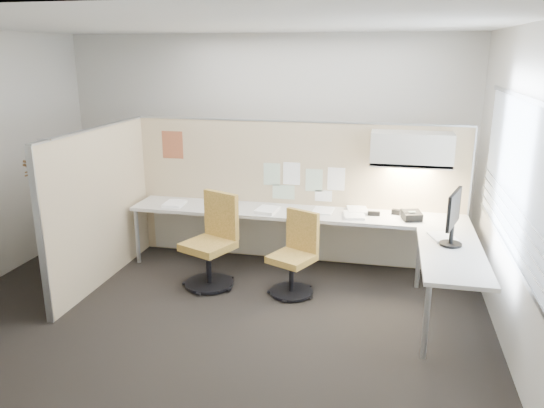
% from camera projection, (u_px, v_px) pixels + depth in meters
% --- Properties ---
extents(floor, '(5.50, 4.50, 0.01)m').
position_uv_depth(floor, '(215.00, 310.00, 5.47)').
color(floor, black).
rests_on(floor, ground).
extents(ceiling, '(5.50, 4.50, 0.01)m').
position_uv_depth(ceiling, '(206.00, 23.00, 4.69)').
color(ceiling, white).
rests_on(ceiling, wall_back).
extents(wall_back, '(5.50, 0.02, 2.80)m').
position_uv_depth(wall_back, '(265.00, 141.00, 7.19)').
color(wall_back, beige).
rests_on(wall_back, ground).
extents(wall_front, '(5.50, 0.02, 2.80)m').
position_uv_depth(wall_front, '(80.00, 267.00, 2.97)').
color(wall_front, beige).
rests_on(wall_front, ground).
extents(wall_right, '(0.02, 4.50, 2.80)m').
position_uv_depth(wall_right, '(518.00, 194.00, 4.50)').
color(wall_right, beige).
rests_on(wall_right, ground).
extents(window_pane, '(0.01, 2.80, 1.30)m').
position_uv_depth(window_pane, '(517.00, 177.00, 4.47)').
color(window_pane, '#95A0AD').
rests_on(window_pane, wall_right).
extents(partition_back, '(4.10, 0.06, 1.75)m').
position_uv_depth(partition_back, '(296.00, 192.00, 6.61)').
color(partition_back, '#D1B790').
rests_on(partition_back, floor).
extents(partition_left, '(0.06, 2.20, 1.75)m').
position_uv_depth(partition_left, '(101.00, 206.00, 6.01)').
color(partition_left, '#D1B790').
rests_on(partition_left, floor).
extents(desk, '(4.00, 2.07, 0.73)m').
position_uv_depth(desk, '(321.00, 227.00, 6.16)').
color(desk, beige).
rests_on(desk, floor).
extents(overhead_bin, '(0.90, 0.36, 0.38)m').
position_uv_depth(overhead_bin, '(411.00, 149.00, 5.96)').
color(overhead_bin, beige).
rests_on(overhead_bin, partition_back).
extents(task_light_strip, '(0.60, 0.06, 0.02)m').
position_uv_depth(task_light_strip, '(410.00, 167.00, 6.01)').
color(task_light_strip, '#FFEABF').
rests_on(task_light_strip, overhead_bin).
extents(pinned_papers, '(1.01, 0.00, 0.47)m').
position_uv_depth(pinned_papers, '(302.00, 181.00, 6.52)').
color(pinned_papers, '#8CBF8C').
rests_on(pinned_papers, partition_back).
extents(poster, '(0.28, 0.00, 0.35)m').
position_uv_depth(poster, '(173.00, 145.00, 6.76)').
color(poster, '#E3551C').
rests_on(poster, partition_back).
extents(chair_left, '(0.64, 0.65, 1.04)m').
position_uv_depth(chair_left, '(213.00, 244.00, 5.95)').
color(chair_left, black).
rests_on(chair_left, floor).
extents(chair_right, '(0.56, 0.57, 0.90)m').
position_uv_depth(chair_right, '(295.00, 257.00, 5.76)').
color(chair_right, black).
rests_on(chair_right, floor).
extents(monitor, '(0.22, 0.51, 0.54)m').
position_uv_depth(monitor, '(453.00, 215.00, 5.12)').
color(monitor, black).
rests_on(monitor, desk).
extents(phone, '(0.26, 0.24, 0.12)m').
position_uv_depth(phone, '(411.00, 216.00, 5.98)').
color(phone, black).
rests_on(phone, desk).
extents(stapler, '(0.14, 0.05, 0.05)m').
position_uv_depth(stapler, '(374.00, 214.00, 6.15)').
color(stapler, black).
rests_on(stapler, desk).
extents(tape_dispenser, '(0.11, 0.09, 0.06)m').
position_uv_depth(tape_dispenser, '(396.00, 212.00, 6.19)').
color(tape_dispenser, black).
rests_on(tape_dispenser, desk).
extents(coat_hook, '(0.18, 0.48, 1.43)m').
position_uv_depth(coat_hook, '(41.00, 177.00, 5.06)').
color(coat_hook, silver).
rests_on(coat_hook, partition_left).
extents(paper_stack_0, '(0.24, 0.31, 0.03)m').
position_uv_depth(paper_stack_0, '(175.00, 204.00, 6.59)').
color(paper_stack_0, white).
rests_on(paper_stack_0, desk).
extents(paper_stack_1, '(0.25, 0.32, 0.02)m').
position_uv_depth(paper_stack_1, '(222.00, 204.00, 6.60)').
color(paper_stack_1, white).
rests_on(paper_stack_1, desk).
extents(paper_stack_2, '(0.27, 0.33, 0.04)m').
position_uv_depth(paper_stack_2, '(267.00, 210.00, 6.30)').
color(paper_stack_2, white).
rests_on(paper_stack_2, desk).
extents(paper_stack_3, '(0.24, 0.31, 0.02)m').
position_uv_depth(paper_stack_3, '(323.00, 211.00, 6.32)').
color(paper_stack_3, white).
rests_on(paper_stack_3, desk).
extents(paper_stack_4, '(0.27, 0.33, 0.03)m').
position_uv_depth(paper_stack_4, '(354.00, 215.00, 6.12)').
color(paper_stack_4, white).
rests_on(paper_stack_4, desk).
extents(paper_stack_5, '(0.31, 0.35, 0.02)m').
position_uv_depth(paper_stack_5, '(443.00, 237.00, 5.42)').
color(paper_stack_5, white).
rests_on(paper_stack_5, desk).
extents(paper_stack_6, '(0.28, 0.34, 0.03)m').
position_uv_depth(paper_stack_6, '(357.00, 210.00, 6.32)').
color(paper_stack_6, white).
rests_on(paper_stack_6, desk).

